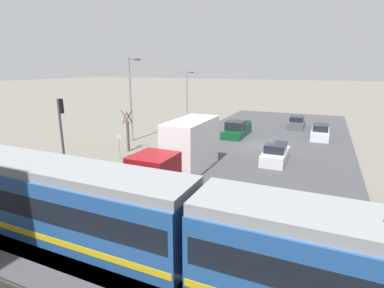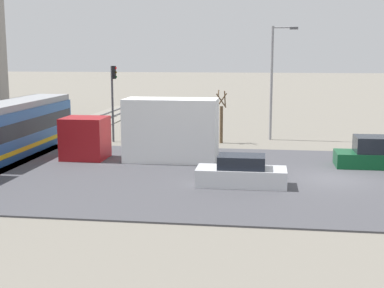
{
  "view_description": "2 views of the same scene",
  "coord_description": "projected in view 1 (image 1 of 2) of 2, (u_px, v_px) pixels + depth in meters",
  "views": [
    {
      "loc": [
        -5.33,
        29.1,
        7.67
      ],
      "look_at": [
        3.96,
        8.2,
        1.74
      ],
      "focal_mm": 28.0,
      "sensor_mm": 36.0,
      "label": 1
    },
    {
      "loc": [
        -27.86,
        3.65,
        6.53
      ],
      "look_at": [
        -1.42,
        7.3,
        2.0
      ],
      "focal_mm": 50.0,
      "sensor_mm": 36.0,
      "label": 2
    }
  ],
  "objects": [
    {
      "name": "street_lamp_mid_block",
      "position": [
        188.0,
        93.0,
        40.82
      ],
      "size": [
        0.36,
        1.95,
        7.08
      ],
      "color": "gray",
      "rests_on": "ground"
    },
    {
      "name": "rail_bed",
      "position": [
        163.0,
        261.0,
        12.09
      ],
      "size": [
        74.13,
        4.4,
        0.22
      ],
      "color": "gray",
      "rests_on": "ground"
    },
    {
      "name": "pickup_truck",
      "position": [
        237.0,
        130.0,
        33.71
      ],
      "size": [
        2.07,
        5.66,
        1.77
      ],
      "color": "#0C4723",
      "rests_on": "ground"
    },
    {
      "name": "box_truck",
      "position": [
        184.0,
        151.0,
        21.35
      ],
      "size": [
        2.44,
        9.49,
        3.79
      ],
      "color": "maroon",
      "rests_on": "ground"
    },
    {
      "name": "no_parking_sign",
      "position": [
        119.0,
        144.0,
        25.21
      ],
      "size": [
        0.32,
        0.08,
        2.21
      ],
      "color": "gray",
      "rests_on": "ground"
    },
    {
      "name": "sedan_car_0",
      "position": [
        275.0,
        154.0,
        24.58
      ],
      "size": [
        1.82,
        4.43,
        1.52
      ],
      "color": "silver",
      "rests_on": "ground"
    },
    {
      "name": "sedan_car_1",
      "position": [
        297.0,
        123.0,
        38.3
      ],
      "size": [
        1.87,
        4.49,
        1.46
      ],
      "color": "#4C5156",
      "rests_on": "ground"
    },
    {
      "name": "sedan_car_2",
      "position": [
        320.0,
        133.0,
        32.56
      ],
      "size": [
        1.78,
        4.56,
        1.53
      ],
      "rotation": [
        0.0,
        0.0,
        3.14
      ],
      "color": "silver",
      "rests_on": "ground"
    },
    {
      "name": "street_tree",
      "position": [
        128.0,
        133.0,
        27.6
      ],
      "size": [
        0.93,
        0.78,
        3.9
      ],
      "color": "brown",
      "rests_on": "ground"
    },
    {
      "name": "light_rail_tram",
      "position": [
        194.0,
        232.0,
        11.13
      ],
      "size": [
        25.91,
        2.83,
        4.51
      ],
      "color": "#235193",
      "rests_on": "ground"
    },
    {
      "name": "ground_plane",
      "position": [
        262.0,
        146.0,
        29.76
      ],
      "size": [
        320.0,
        320.0,
        0.0
      ],
      "primitive_type": "plane",
      "color": "slate"
    },
    {
      "name": "street_lamp_near_crossing",
      "position": [
        131.0,
        94.0,
        30.99
      ],
      "size": [
        0.36,
        1.95,
        8.56
      ],
      "color": "gray",
      "rests_on": "ground"
    },
    {
      "name": "road_surface",
      "position": [
        262.0,
        146.0,
        29.75
      ],
      "size": [
        16.64,
        46.57,
        0.08
      ],
      "color": "#424247",
      "rests_on": "ground"
    },
    {
      "name": "traffic_light_pole",
      "position": [
        62.0,
        129.0,
        19.85
      ],
      "size": [
        0.28,
        0.47,
        5.64
      ],
      "color": "#47474C",
      "rests_on": "ground"
    }
  ]
}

